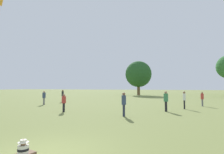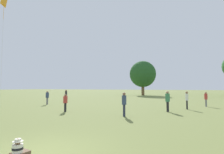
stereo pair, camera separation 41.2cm
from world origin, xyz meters
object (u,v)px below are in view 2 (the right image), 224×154
Objects in this scene: person_standing_2 at (168,99)px; person_standing_6 at (187,98)px; person_standing_3 at (124,102)px; distant_tree_1 at (143,74)px; person_standing_5 at (206,98)px; kite_3 at (4,4)px; person_standing_4 at (47,96)px; seated_toddler at (18,149)px; person_standing_1 at (66,94)px; person_standing_0 at (65,101)px.

person_standing_6 is at bearing -121.26° from person_standing_2.
distant_tree_1 is (-5.29, 35.26, 4.74)m from person_standing_3.
person_standing_3 reaches higher than person_standing_5.
kite_3 is at bearing -135.71° from person_standing_5.
person_standing_2 is 1.06× the size of person_standing_4.
seated_toddler is 17.48m from person_standing_4.
person_standing_6 is (16.81, -3.45, -0.01)m from person_standing_1.
kite_3 reaches higher than person_standing_3.
person_standing_5 is at bearing 79.22° from seated_toddler.
person_standing_2 reaches higher than seated_toddler.
kite_3 is at bearing 59.41° from person_standing_4.
kite_3 is at bearing -124.53° from person_standing_1.
person_standing_6 is 31.00m from distant_tree_1.
person_standing_2 reaches higher than person_standing_1.
person_standing_5 is 0.18× the size of distant_tree_1.
person_standing_0 is 0.13× the size of kite_3.
person_standing_3 reaches higher than person_standing_0.
person_standing_4 is 19.13m from person_standing_5.
person_standing_1 reaches higher than seated_toddler.
person_standing_1 is at bearing -167.27° from kite_3.
person_standing_6 is 0.15× the size of kite_3.
person_standing_6 is (10.34, 5.70, 0.16)m from person_standing_0.
distant_tree_1 is at bearing 47.48° from person_standing_1.
distant_tree_1 is at bearing 108.08° from seated_toddler.
person_standing_0 is 15.44m from person_standing_5.
seated_toddler is 0.33× the size of person_standing_6.
person_standing_4 is at bearing -176.60° from kite_3.
person_standing_3 is 16.67m from kite_3.
person_standing_6 is at bearing 81.45° from seated_toddler.
person_standing_5 is (18.94, -0.04, -0.11)m from person_standing_1.
person_standing_2 is 3.03m from person_standing_6.
distant_tree_1 is (0.41, 34.68, 4.89)m from person_standing_0.
person_standing_3 reaches higher than person_standing_6.
person_standing_3 reaches higher than person_standing_4.
distant_tree_1 is at bearing 75.52° from person_standing_6.
person_standing_5 is at bearing -120.09° from person_standing_2.
person_standing_2 is 19.45m from kite_3.
person_standing_1 is 13.87m from kite_3.
person_standing_4 is at bearing -113.23° from person_standing_1.
person_standing_4 is (-14.79, 1.51, -0.07)m from person_standing_2.
person_standing_0 is 5.74m from person_standing_3.
person_standing_6 reaches higher than person_standing_0.
person_standing_5 is (3.83, 5.91, -0.10)m from person_standing_2.
person_standing_3 is at bearing -81.46° from distant_tree_1.
person_standing_0 is (-4.68, 8.99, 0.72)m from seated_toddler.
person_standing_2 is (15.11, -5.96, -0.01)m from person_standing_1.
person_standing_5 is (6.76, 9.69, -0.09)m from person_standing_3.
person_standing_2 is at bearing -104.08° from person_standing_5.
person_standing_5 is 4.02m from person_standing_6.
person_standing_5 is (18.62, 4.41, -0.03)m from person_standing_4.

